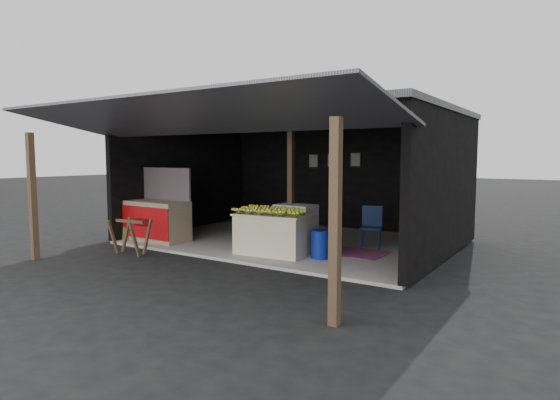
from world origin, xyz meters
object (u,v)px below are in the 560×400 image
Objects in this scene: neighbor_stall at (156,219)px; water_barrel at (320,245)px; banana_table at (274,234)px; white_crate at (296,226)px; plastic_chair at (372,223)px; sawhorse at (130,233)px.

neighbor_stall is 4.22m from water_barrel.
neighbor_stall is 3.26× the size of water_barrel.
white_crate reaches higher than banana_table.
water_barrel is at bearing -123.92° from plastic_chair.
water_barrel is 0.57× the size of plastic_chair.
neighbor_stall reaches higher than plastic_chair.
sawhorse is at bearing -159.60° from plastic_chair.
neighbor_stall reaches higher than sawhorse.
neighbor_stall is at bearing -160.65° from white_crate.
plastic_chair is (1.42, 0.82, 0.07)m from white_crate.
neighbor_stall is at bearing -174.82° from water_barrel.
banana_table reaches higher than water_barrel.
sawhorse is (0.62, -1.26, -0.11)m from neighbor_stall.
white_crate is at bearing 84.51° from banana_table.
neighbor_stall reaches higher than white_crate.
banana_table is 2.19m from plastic_chair.
sawhorse is at bearing -154.54° from banana_table.
neighbor_stall is 2.27× the size of sawhorse.
banana_table is 0.84m from white_crate.
white_crate is 3.48m from sawhorse.
banana_table is at bearing -148.68° from plastic_chair.
sawhorse is (-2.59, -2.33, -0.07)m from white_crate.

